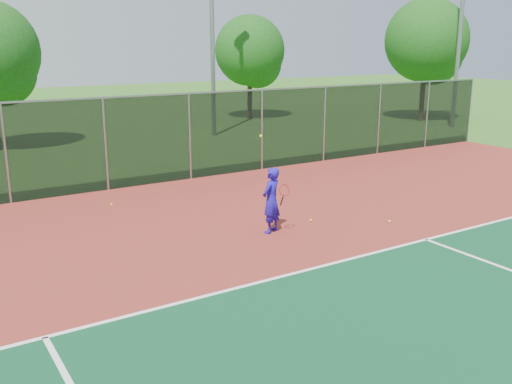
% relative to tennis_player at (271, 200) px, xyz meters
% --- Properties ---
extents(ground, '(120.00, 120.00, 0.00)m').
position_rel_tennis_player_xyz_m(ground, '(0.88, -5.52, -0.86)').
color(ground, '#2C611B').
rests_on(ground, ground).
extents(court_apron, '(30.00, 20.00, 0.02)m').
position_rel_tennis_player_xyz_m(court_apron, '(0.88, -3.52, -0.85)').
color(court_apron, maroon).
rests_on(court_apron, ground).
extents(fence_back, '(30.00, 0.06, 3.03)m').
position_rel_tennis_player_xyz_m(fence_back, '(0.88, 6.48, 0.70)').
color(fence_back, black).
rests_on(fence_back, court_apron).
extents(tennis_player, '(0.73, 0.73, 2.52)m').
position_rel_tennis_player_xyz_m(tennis_player, '(0.00, 0.00, 0.00)').
color(tennis_player, '#1F12A9').
rests_on(tennis_player, court_apron).
extents(practice_ball_2, '(0.07, 0.07, 0.07)m').
position_rel_tennis_player_xyz_m(practice_ball_2, '(3.14, -1.03, -0.81)').
color(practice_ball_2, '#DAEE1B').
rests_on(practice_ball_2, court_apron).
extents(practice_ball_3, '(0.07, 0.07, 0.07)m').
position_rel_tennis_player_xyz_m(practice_ball_3, '(-2.64, 4.59, -0.81)').
color(practice_ball_3, '#DAEE1B').
rests_on(practice_ball_3, court_apron).
extents(practice_ball_4, '(0.07, 0.07, 0.07)m').
position_rel_tennis_player_xyz_m(practice_ball_4, '(1.41, 0.17, -0.81)').
color(practice_ball_4, '#DAEE1B').
rests_on(practice_ball_4, court_apron).
extents(tree_back_mid, '(4.38, 4.38, 6.44)m').
position_rel_tennis_player_xyz_m(tree_back_mid, '(11.64, 19.74, 3.18)').
color(tree_back_mid, '#332212').
rests_on(tree_back_mid, ground).
extents(tree_back_right, '(5.02, 5.02, 7.37)m').
position_rel_tennis_player_xyz_m(tree_back_right, '(20.15, 13.15, 3.77)').
color(tree_back_right, '#332212').
rests_on(tree_back_right, ground).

